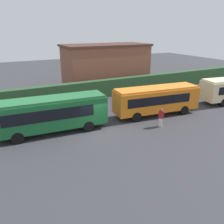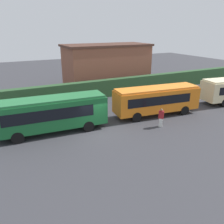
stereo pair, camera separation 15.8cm
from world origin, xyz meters
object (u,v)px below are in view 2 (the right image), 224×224
object	(u,v)px
person_far	(209,88)
bus_orange	(157,99)
bus_green	(52,113)
person_right	(161,117)

from	to	relation	value
person_far	bus_orange	bearing A→B (deg)	36.49
bus_orange	bus_green	bearing A→B (deg)	-176.29
bus_orange	person_right	xyz separation A→B (m)	(-1.55, -2.80, -0.81)
person_far	bus_green	bearing A→B (deg)	27.88
person_right	bus_green	bearing A→B (deg)	112.90
person_right	person_far	size ratio (longest dim) A/B	0.98
person_right	bus_orange	bearing A→B (deg)	13.47
person_right	person_far	bearing A→B (deg)	-23.06
bus_orange	person_right	bearing A→B (deg)	-112.53
bus_green	person_right	world-z (taller)	bus_green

